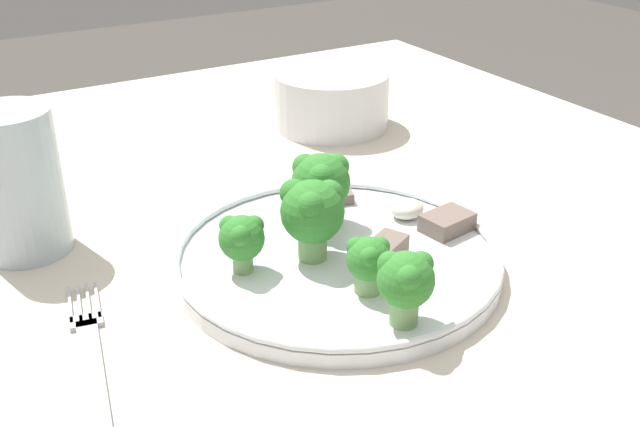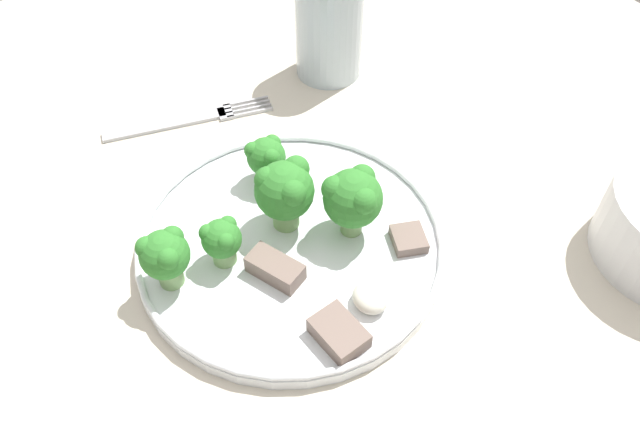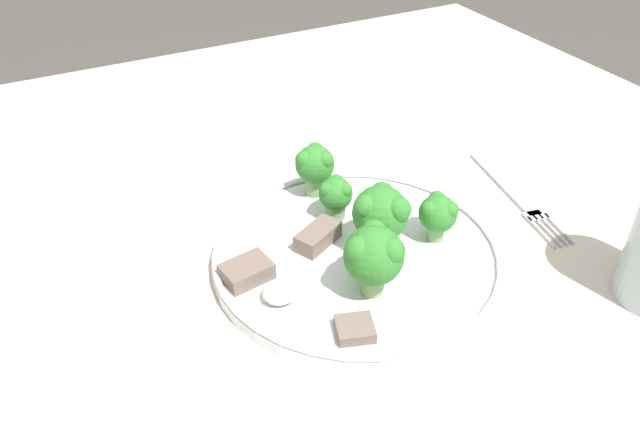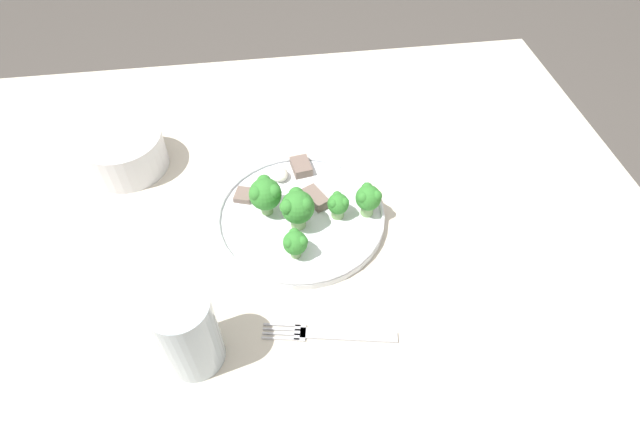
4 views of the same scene
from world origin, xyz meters
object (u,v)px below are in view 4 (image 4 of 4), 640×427
at_px(dinner_plate, 301,216).
at_px(cream_bowl, 125,153).
at_px(drinking_glass, 189,335).
at_px(fork, 331,334).

bearing_deg(dinner_plate, cream_bowl, 59.65).
relative_size(dinner_plate, drinking_glass, 2.13).
height_order(fork, cream_bowl, cream_bowl).
height_order(fork, drinking_glass, drinking_glass).
xyz_separation_m(dinner_plate, drinking_glass, (-0.21, 0.16, 0.05)).
bearing_deg(cream_bowl, dinner_plate, -120.35).
xyz_separation_m(dinner_plate, cream_bowl, (0.17, 0.29, 0.02)).
bearing_deg(fork, dinner_plate, 4.31).
distance_m(dinner_plate, drinking_glass, 0.27).
bearing_deg(drinking_glass, dinner_plate, -37.11).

